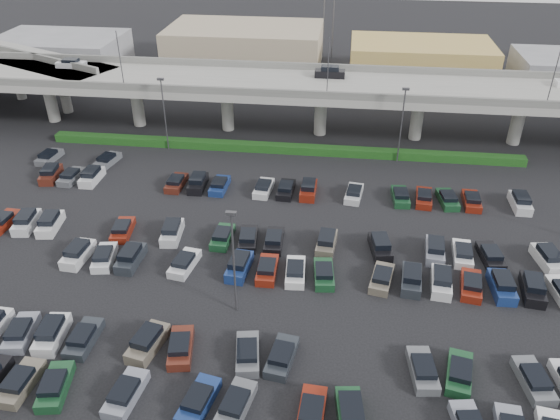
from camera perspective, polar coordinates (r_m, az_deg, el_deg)
name	(u,v)px	position (r m, az deg, el deg)	size (l,w,h in m)	color
ground	(251,257)	(55.79, -3.01, -4.91)	(280.00, 280.00, 0.00)	black
overpass	(286,87)	(80.98, 0.59, 12.69)	(150.00, 13.00, 15.80)	gray
hedge	(281,148)	(76.87, 0.12, 6.47)	(66.00, 1.60, 1.10)	#103812
parked_cars	(245,274)	(52.59, -3.69, -6.69)	(63.07, 41.67, 1.67)	silver
light_poles	(212,191)	(54.83, -7.09, 1.93)	(66.90, 48.38, 10.30)	#454449
distant_buildings	(368,55)	(110.01, 9.22, 15.65)	(138.00, 24.00, 9.00)	gray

